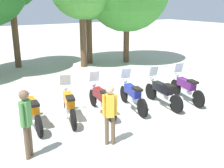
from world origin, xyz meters
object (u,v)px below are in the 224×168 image
person_0 (26,119)px  person_1 (110,111)px  motorcycle_4 (162,92)px  motorcycle_1 (69,104)px  motorcycle_5 (186,87)px  motorcycle_2 (101,99)px  motorcycle_3 (132,95)px  motorcycle_0 (33,110)px

person_0 → person_1: bearing=28.4°
motorcycle_4 → motorcycle_1: bearing=84.5°
motorcycle_5 → motorcycle_2: bearing=92.9°
motorcycle_1 → motorcycle_5: bearing=-84.8°
motorcycle_3 → motorcycle_5: 2.33m
motorcycle_3 → person_1: 2.73m
motorcycle_5 → person_1: person_1 is taller
motorcycle_4 → person_0: person_0 is taller
motorcycle_2 → person_1: 2.24m
motorcycle_0 → motorcycle_3: 3.48m
motorcycle_2 → motorcycle_3: bearing=-94.8°
motorcycle_3 → motorcycle_5: size_ratio=1.00×
person_1 → motorcycle_5: bearing=-44.9°
motorcycle_1 → motorcycle_4: bearing=-86.5°
motorcycle_1 → person_1: size_ratio=1.29×
motorcycle_2 → motorcycle_3: same height
person_1 → person_0: bearing=103.4°
motorcycle_3 → person_1: size_ratio=1.30×
motorcycle_4 → person_1: bearing=120.3°
person_0 → person_1: size_ratio=1.05×
motorcycle_1 → motorcycle_3: 2.32m
motorcycle_3 → person_1: (-2.02, -1.79, 0.46)m
motorcycle_0 → motorcycle_4: motorcycle_4 is taller
motorcycle_2 → person_0: (-2.90, -1.52, 0.52)m
motorcycle_0 → motorcycle_5: 5.81m
motorcycle_4 → person_0: 5.31m
motorcycle_0 → person_1: size_ratio=1.31×
motorcycle_4 → motorcycle_5: size_ratio=1.02×
motorcycle_3 → person_0: 4.28m
motorcycle_5 → person_1: 4.56m
motorcycle_0 → motorcycle_1: motorcycle_1 is taller
motorcycle_0 → motorcycle_2: (2.30, -0.22, 0.01)m
person_0 → motorcycle_0: bearing=113.1°
motorcycle_0 → motorcycle_1: size_ratio=1.02×
motorcycle_5 → motorcycle_1: bearing=94.0°
motorcycle_2 → person_0: person_0 is taller
motorcycle_5 → person_1: size_ratio=1.29×
motorcycle_0 → person_1: bearing=-143.1°
motorcycle_4 → person_0: (-5.19, -0.98, 0.52)m
motorcycle_5 → person_1: (-4.32, -1.40, 0.46)m
motorcycle_3 → motorcycle_4: 1.18m
motorcycle_5 → person_0: person_0 is taller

